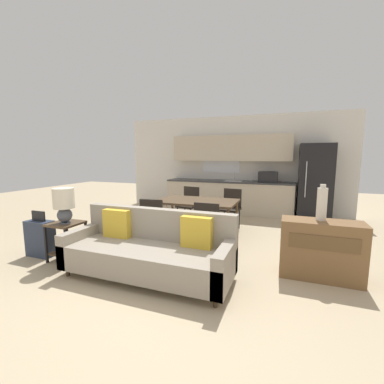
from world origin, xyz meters
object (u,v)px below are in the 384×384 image
at_px(dining_chair_far_left, 189,203).
at_px(dining_chair_near_right, 209,225).
at_px(vase, 322,204).
at_px(dining_chair_far_right, 230,207).
at_px(couch, 150,251).
at_px(dining_chair_near_left, 154,220).
at_px(dining_table, 197,203).
at_px(table_lamp, 64,203).
at_px(side_table, 66,235).
at_px(refrigerator, 315,182).
at_px(credenza, 321,250).
at_px(suitcase, 40,238).

distance_m(dining_chair_far_left, dining_chair_near_right, 1.92).
distance_m(vase, dining_chair_far_right, 2.44).
bearing_deg(couch, dining_chair_far_left, 99.91).
relative_size(vase, dining_chair_near_left, 0.54).
relative_size(dining_table, dining_chair_near_right, 1.77).
height_order(dining_chair_near_left, dining_chair_far_left, same).
xyz_separation_m(table_lamp, dining_chair_near_right, (1.94, 0.99, -0.40)).
relative_size(dining_chair_near_left, dining_chair_near_right, 1.00).
xyz_separation_m(vase, dining_chair_near_left, (-2.55, 0.19, -0.49)).
xyz_separation_m(table_lamp, vase, (3.51, 0.79, 0.08)).
xyz_separation_m(dining_chair_far_right, dining_chair_far_left, (-0.99, 0.04, 0.00)).
distance_m(side_table, table_lamp, 0.51).
relative_size(vase, dining_chair_far_left, 0.54).
distance_m(refrigerator, table_lamp, 5.55).
height_order(side_table, dining_chair_far_left, dining_chair_far_left).
bearing_deg(dining_table, dining_chair_near_left, -120.29).
distance_m(credenza, dining_chair_near_left, 2.58).
bearing_deg(refrigerator, couch, -119.31).
height_order(refrigerator, dining_chair_near_left, refrigerator).
distance_m(vase, suitcase, 4.20).
height_order(couch, suitcase, couch).
relative_size(vase, suitcase, 0.64).
bearing_deg(table_lamp, dining_chair_far_left, 70.01).
bearing_deg(side_table, dining_chair_near_right, 26.01).
distance_m(dining_chair_far_right, dining_chair_far_left, 0.99).
bearing_deg(dining_chair_far_right, table_lamp, -119.95).
distance_m(dining_table, dining_chair_near_left, 0.98).
bearing_deg(suitcase, couch, 0.56).
bearing_deg(dining_table, refrigerator, 45.56).
xyz_separation_m(table_lamp, dining_chair_far_right, (1.94, 2.60, -0.40)).
distance_m(refrigerator, dining_chair_far_right, 2.38).
relative_size(dining_chair_far_right, dining_chair_far_left, 1.00).
bearing_deg(suitcase, side_table, 2.03).
relative_size(refrigerator, dining_chair_near_right, 2.16).
bearing_deg(vase, side_table, -167.88).
xyz_separation_m(dining_chair_far_left, suitcase, (-1.52, -2.63, -0.20)).
bearing_deg(side_table, table_lamp, -45.23).
height_order(dining_table, dining_chair_far_right, dining_chair_far_right).
distance_m(refrigerator, dining_chair_near_left, 4.21).
bearing_deg(suitcase, dining_chair_near_left, 32.58).
bearing_deg(suitcase, dining_chair_far_left, 59.95).
distance_m(dining_table, dining_chair_far_left, 0.97).
bearing_deg(vase, dining_chair_near_left, 175.70).
relative_size(dining_table, couch, 0.69).
distance_m(dining_chair_near_right, suitcase, 2.69).
xyz_separation_m(dining_table, credenza, (2.09, -1.07, -0.29)).
bearing_deg(side_table, couch, 0.02).
bearing_deg(suitcase, dining_table, 41.94).
xyz_separation_m(couch, dining_chair_near_left, (-0.46, 0.95, 0.15)).
bearing_deg(refrigerator, dining_chair_near_left, -131.22).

